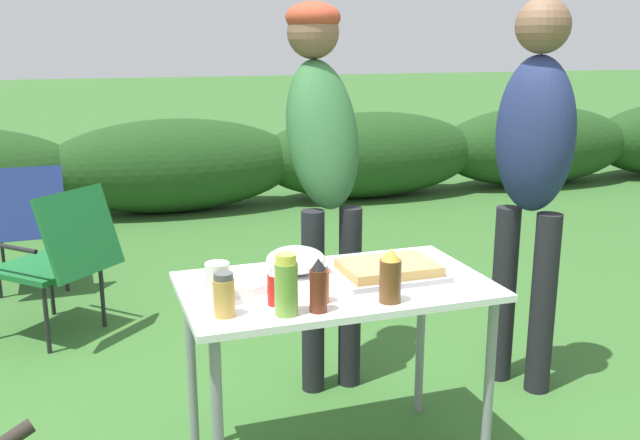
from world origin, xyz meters
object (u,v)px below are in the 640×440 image
at_px(folding_table, 335,303).
at_px(relish_jar, 286,285).
at_px(paper_cup_stack, 218,284).
at_px(bbq_sauce_bottle, 318,286).
at_px(ketchup_bottle, 277,286).
at_px(standing_person_in_dark_puffer, 322,142).
at_px(standing_person_in_red_jacket, 533,160).
at_px(camp_chair_green_behind_table, 59,255).
at_px(spice_jar, 224,295).
at_px(food_tray, 388,270).
at_px(camp_chair_near_hedge, 28,220).
at_px(plate_stack, 239,283).
at_px(mixing_bowl, 296,260).
at_px(beer_bottle, 390,277).
at_px(hot_sauce_bottle, 321,283).

height_order(folding_table, relish_jar, relish_jar).
height_order(paper_cup_stack, bbq_sauce_bottle, bbq_sauce_bottle).
xyz_separation_m(ketchup_bottle, standing_person_in_dark_puffer, (0.46, 0.89, 0.34)).
relative_size(ketchup_bottle, standing_person_in_red_jacket, 0.08).
distance_m(bbq_sauce_bottle, camp_chair_green_behind_table, 2.09).
height_order(folding_table, standing_person_in_dark_puffer, standing_person_in_dark_puffer).
relative_size(ketchup_bottle, spice_jar, 0.93).
xyz_separation_m(food_tray, camp_chair_near_hedge, (-1.39, 2.49, -0.30)).
distance_m(plate_stack, paper_cup_stack, 0.19).
distance_m(folding_table, food_tray, 0.23).
height_order(mixing_bowl, camp_chair_green_behind_table, mixing_bowl).
relative_size(plate_stack, spice_jar, 1.68).
height_order(beer_bottle, hot_sauce_bottle, beer_bottle).
height_order(food_tray, plate_stack, food_tray).
relative_size(beer_bottle, hot_sauce_bottle, 1.32).
relative_size(bbq_sauce_bottle, spice_jar, 1.26).
relative_size(hot_sauce_bottle, standing_person_in_red_jacket, 0.08).
height_order(paper_cup_stack, relish_jar, relish_jar).
distance_m(beer_bottle, spice_jar, 0.55).
xyz_separation_m(hot_sauce_bottle, camp_chair_green_behind_table, (-0.87, 1.80, -0.34)).
distance_m(spice_jar, camp_chair_near_hedge, 2.80).
height_order(plate_stack, paper_cup_stack, paper_cup_stack).
height_order(bbq_sauce_bottle, camp_chair_green_behind_table, bbq_sauce_bottle).
distance_m(relish_jar, bbq_sauce_bottle, 0.11).
bearing_deg(standing_person_in_red_jacket, camp_chair_near_hedge, -163.53).
xyz_separation_m(paper_cup_stack, spice_jar, (0.00, -0.10, -0.00)).
distance_m(mixing_bowl, camp_chair_green_behind_table, 1.75).
relative_size(food_tray, beer_bottle, 2.08).
bearing_deg(beer_bottle, spice_jar, 174.45).
bearing_deg(spice_jar, food_tray, 16.17).
height_order(paper_cup_stack, spice_jar, paper_cup_stack).
relative_size(folding_table, camp_chair_green_behind_table, 1.32).
bearing_deg(spice_jar, paper_cup_stack, 90.86).
height_order(food_tray, camp_chair_near_hedge, camp_chair_near_hedge).
bearing_deg(ketchup_bottle, standing_person_in_dark_puffer, 62.45).
distance_m(plate_stack, standing_person_in_dark_puffer, 0.95).
bearing_deg(mixing_bowl, camp_chair_green_behind_table, 120.97).
bearing_deg(bbq_sauce_bottle, beer_bottle, 1.37).
distance_m(mixing_bowl, paper_cup_stack, 0.42).
distance_m(mixing_bowl, hot_sauce_bottle, 0.33).
bearing_deg(standing_person_in_red_jacket, spice_jar, -99.88).
height_order(plate_stack, beer_bottle, beer_bottle).
xyz_separation_m(food_tray, plate_stack, (-0.55, 0.06, -0.01)).
distance_m(plate_stack, bbq_sauce_bottle, 0.37).
bearing_deg(mixing_bowl, beer_bottle, -62.82).
bearing_deg(standing_person_in_red_jacket, mixing_bowl, -110.22).
distance_m(paper_cup_stack, hot_sauce_bottle, 0.34).
distance_m(plate_stack, spice_jar, 0.28).
distance_m(food_tray, paper_cup_stack, 0.66).
height_order(folding_table, ketchup_bottle, ketchup_bottle).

